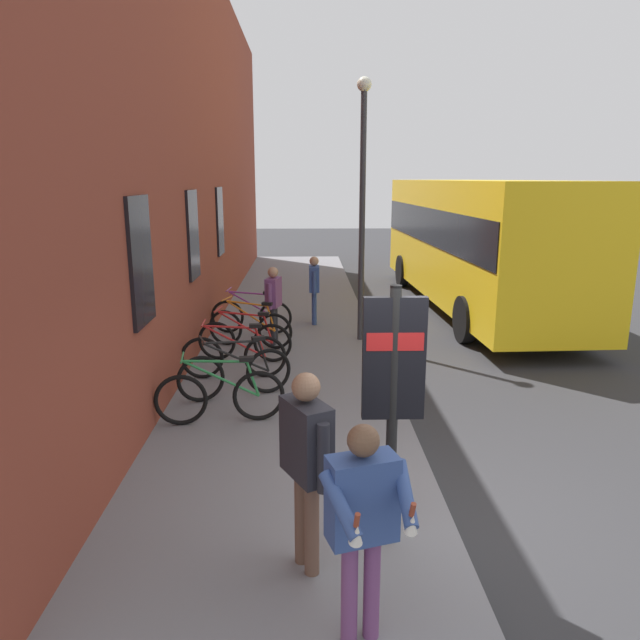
{
  "coord_description": "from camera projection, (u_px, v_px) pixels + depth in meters",
  "views": [
    {
      "loc": [
        -5.29,
        1.45,
        3.4
      ],
      "look_at": [
        2.37,
        1.25,
        1.55
      ],
      "focal_mm": 33.05,
      "sensor_mm": 36.0,
      "label": 1
    }
  ],
  "objects": [
    {
      "name": "bicycle_under_window",
      "position": [
        250.0,
        328.0,
        11.67
      ],
      "size": [
        0.65,
        1.71,
        0.97
      ],
      "color": "black",
      "rests_on": "sidewalk_pavement"
    },
    {
      "name": "pedestrian_by_facade",
      "position": [
        273.0,
        297.0,
        11.75
      ],
      "size": [
        0.59,
        0.33,
        1.58
      ],
      "color": "#26262D",
      "rests_on": "sidewalk_pavement"
    },
    {
      "name": "street_lamp",
      "position": [
        363.0,
        190.0,
        11.61
      ],
      "size": [
        0.28,
        0.28,
        5.16
      ],
      "color": "#333338",
      "rests_on": "sidewalk_pavement"
    },
    {
      "name": "pedestrian_near_bus",
      "position": [
        314.0,
        283.0,
        13.4
      ],
      "size": [
        0.6,
        0.23,
        1.56
      ],
      "color": "#334C8C",
      "rests_on": "sidewalk_pavement"
    },
    {
      "name": "station_facade",
      "position": [
        203.0,
        147.0,
        13.65
      ],
      "size": [
        22.0,
        0.65,
        8.22
      ],
      "color": "brown",
      "rests_on": "ground"
    },
    {
      "name": "transit_info_sign",
      "position": [
        393.0,
        375.0,
        5.15
      ],
      "size": [
        0.1,
        0.55,
        2.4
      ],
      "color": "black",
      "rests_on": "sidewalk_pavement"
    },
    {
      "name": "ground",
      "position": [
        427.0,
        352.0,
        11.83
      ],
      "size": [
        60.0,
        60.0,
        0.0
      ],
      "primitive_type": "plane",
      "color": "#2D2D30"
    },
    {
      "name": "tourist_with_hotdogs",
      "position": [
        363.0,
        513.0,
        4.05
      ],
      "size": [
        0.67,
        0.66,
        1.68
      ],
      "color": "#723F72",
      "rests_on": "sidewalk_pavement"
    },
    {
      "name": "bicycle_leaning_wall",
      "position": [
        236.0,
        373.0,
        8.97
      ],
      "size": [
        0.71,
        1.69,
        0.97
      ],
      "color": "black",
      "rests_on": "sidewalk_pavement"
    },
    {
      "name": "bicycle_end_of_row",
      "position": [
        221.0,
        396.0,
        8.03
      ],
      "size": [
        0.48,
        1.76,
        0.97
      ],
      "color": "black",
      "rests_on": "sidewalk_pavement"
    },
    {
      "name": "pedestrian_crossing_street",
      "position": [
        306.0,
        452.0,
        4.85
      ],
      "size": [
        0.6,
        0.46,
        1.77
      ],
      "color": "brown",
      "rests_on": "sidewalk_pavement"
    },
    {
      "name": "city_bus",
      "position": [
        474.0,
        236.0,
        15.4
      ],
      "size": [
        10.58,
        2.92,
        3.35
      ],
      "color": "yellow",
      "rests_on": "ground"
    },
    {
      "name": "bicycle_mid_rack",
      "position": [
        252.0,
        316.0,
        12.71
      ],
      "size": [
        0.48,
        1.77,
        0.97
      ],
      "color": "black",
      "rests_on": "sidewalk_pavement"
    },
    {
      "name": "sidewalk_pavement",
      "position": [
        292.0,
        326.0,
        13.69
      ],
      "size": [
        24.0,
        3.5,
        0.12
      ],
      "primitive_type": "cube",
      "color": "slate",
      "rests_on": "ground"
    },
    {
      "name": "bicycle_nearest_sign",
      "position": [
        245.0,
        340.0,
        10.78
      ],
      "size": [
        0.5,
        1.75,
        0.97
      ],
      "color": "black",
      "rests_on": "sidewalk_pavement"
    },
    {
      "name": "bicycle_beside_lamp",
      "position": [
        234.0,
        356.0,
        9.85
      ],
      "size": [
        0.48,
        1.77,
        0.97
      ],
      "color": "black",
      "rests_on": "sidewalk_pavement"
    }
  ]
}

